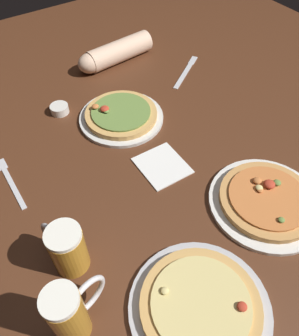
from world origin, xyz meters
TOP-DOWN VIEW (x-y plane):
  - ground_plane at (0.00, 0.00)m, footprint 2.40×2.40m
  - pizza_plate_near at (0.20, -0.27)m, footprint 0.31×0.31m
  - pizza_plate_far at (0.05, 0.25)m, footprint 0.28×0.28m
  - pizza_plate_side at (-0.13, -0.38)m, footprint 0.31×0.31m
  - beer_mug_dark at (-0.36, -0.27)m, footprint 0.13×0.07m
  - beer_mug_amber at (-0.31, -0.13)m, footprint 0.08×0.13m
  - ramekin_butter at (-0.10, 0.40)m, footprint 0.06×0.06m
  - napkin_folded at (0.05, -0.00)m, footprint 0.14×0.15m
  - fork_left at (-0.35, 0.19)m, footprint 0.03×0.21m
  - knife_right at (0.41, 0.35)m, footprint 0.21×0.15m
  - diner_arm at (0.20, 0.57)m, footprint 0.33×0.11m

SIDE VIEW (x-z plane):
  - ground_plane at x=0.00m, z-range -0.03..0.00m
  - knife_right at x=0.41m, z-range 0.00..0.01m
  - fork_left at x=-0.35m, z-range 0.00..0.01m
  - napkin_folded at x=0.05m, z-range 0.00..0.01m
  - ramekin_butter at x=-0.10m, z-range 0.00..0.03m
  - pizza_plate_side at x=-0.13m, z-range -0.01..0.04m
  - pizza_plate_near at x=0.20m, z-range -0.01..0.04m
  - pizza_plate_far at x=0.05m, z-range -0.01..0.04m
  - diner_arm at x=0.20m, z-range 0.00..0.08m
  - beer_mug_amber at x=-0.31m, z-range 0.00..0.14m
  - beer_mug_dark at x=-0.36m, z-range 0.00..0.17m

